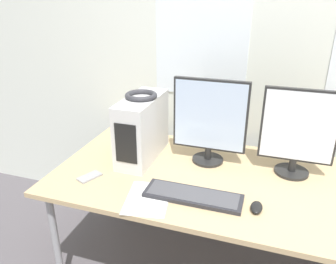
# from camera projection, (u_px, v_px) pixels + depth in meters

# --- Properties ---
(wall_back) EXTENTS (8.00, 0.07, 2.70)m
(wall_back) POSITION_uv_depth(u_px,v_px,m) (289.00, 45.00, 2.01)
(wall_back) COLOR silver
(wall_back) RESTS_ON ground_plane
(desk) EXTENTS (2.44, 0.94, 0.70)m
(desk) POSITION_uv_depth(u_px,v_px,m) (272.00, 192.00, 1.76)
(desk) COLOR tan
(desk) RESTS_ON ground_plane
(pc_tower) EXTENTS (0.18, 0.47, 0.38)m
(pc_tower) POSITION_uv_depth(u_px,v_px,m) (142.00, 128.00, 1.99)
(pc_tower) COLOR silver
(pc_tower) RESTS_ON desk
(headphones) EXTENTS (0.19, 0.19, 0.03)m
(headphones) POSITION_uv_depth(u_px,v_px,m) (141.00, 95.00, 1.90)
(headphones) COLOR #333338
(headphones) RESTS_ON pc_tower
(monitor_main) EXTENTS (0.43, 0.19, 0.51)m
(monitor_main) POSITION_uv_depth(u_px,v_px,m) (210.00, 120.00, 1.90)
(monitor_main) COLOR black
(monitor_main) RESTS_ON desk
(monitor_right_near) EXTENTS (0.40, 0.19, 0.50)m
(monitor_right_near) POSITION_uv_depth(u_px,v_px,m) (298.00, 132.00, 1.77)
(monitor_right_near) COLOR black
(monitor_right_near) RESTS_ON desk
(keyboard) EXTENTS (0.49, 0.16, 0.02)m
(keyboard) POSITION_uv_depth(u_px,v_px,m) (193.00, 196.00, 1.64)
(keyboard) COLOR #28282D
(keyboard) RESTS_ON desk
(mouse) EXTENTS (0.06, 0.10, 0.03)m
(mouse) POSITION_uv_depth(u_px,v_px,m) (257.00, 207.00, 1.55)
(mouse) COLOR black
(mouse) RESTS_ON desk
(cell_phone) EXTENTS (0.12, 0.15, 0.01)m
(cell_phone) POSITION_uv_depth(u_px,v_px,m) (90.00, 177.00, 1.82)
(cell_phone) COLOR #99999E
(cell_phone) RESTS_ON desk
(paper_sheet_left) EXTENTS (0.26, 0.33, 0.00)m
(paper_sheet_left) POSITION_uv_depth(u_px,v_px,m) (148.00, 198.00, 1.64)
(paper_sheet_left) COLOR white
(paper_sheet_left) RESTS_ON desk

